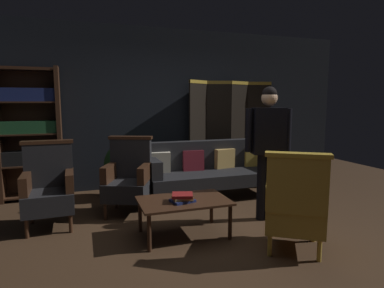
{
  "coord_description": "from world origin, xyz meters",
  "views": [
    {
      "loc": [
        -1.38,
        -3.27,
        1.51
      ],
      "look_at": [
        0.0,
        0.8,
        0.95
      ],
      "focal_mm": 30.22,
      "sensor_mm": 36.0,
      "label": 1
    }
  ],
  "objects_px": {
    "potted_plant": "(123,167)",
    "standing_figure": "(268,141)",
    "folding_screen": "(229,130)",
    "armchair_wing_right": "(128,178)",
    "velvet_couch": "(211,168)",
    "book_tan_leather": "(182,198)",
    "armchair_gilt_accent": "(295,205)",
    "bookshelf": "(30,131)",
    "book_navy_cloth": "(182,201)",
    "book_red_leather": "(182,195)",
    "coffee_table": "(184,204)",
    "armchair_wing_left": "(49,187)"
  },
  "relations": [
    {
      "from": "standing_figure",
      "to": "folding_screen",
      "type": "bearing_deg",
      "value": 77.99
    },
    {
      "from": "velvet_couch",
      "to": "book_navy_cloth",
      "type": "xyz_separation_m",
      "value": [
        -0.93,
        -1.44,
        -0.02
      ]
    },
    {
      "from": "folding_screen",
      "to": "potted_plant",
      "type": "relative_size",
      "value": 2.2
    },
    {
      "from": "coffee_table",
      "to": "standing_figure",
      "type": "height_order",
      "value": "standing_figure"
    },
    {
      "from": "armchair_gilt_accent",
      "to": "armchair_wing_left",
      "type": "xyz_separation_m",
      "value": [
        -2.4,
        1.52,
        0.0
      ]
    },
    {
      "from": "bookshelf",
      "to": "potted_plant",
      "type": "height_order",
      "value": "bookshelf"
    },
    {
      "from": "folding_screen",
      "to": "armchair_gilt_accent",
      "type": "bearing_deg",
      "value": -102.72
    },
    {
      "from": "bookshelf",
      "to": "armchair_gilt_accent",
      "type": "xyz_separation_m",
      "value": [
        2.75,
        -2.84,
        -0.58
      ]
    },
    {
      "from": "potted_plant",
      "to": "book_tan_leather",
      "type": "distance_m",
      "value": 1.85
    },
    {
      "from": "potted_plant",
      "to": "book_red_leather",
      "type": "distance_m",
      "value": 1.85
    },
    {
      "from": "armchair_gilt_accent",
      "to": "book_navy_cloth",
      "type": "height_order",
      "value": "armchair_gilt_accent"
    },
    {
      "from": "bookshelf",
      "to": "folding_screen",
      "type": "bearing_deg",
      "value": 1.97
    },
    {
      "from": "coffee_table",
      "to": "book_red_leather",
      "type": "bearing_deg",
      "value": -117.19
    },
    {
      "from": "velvet_couch",
      "to": "book_tan_leather",
      "type": "xyz_separation_m",
      "value": [
        -0.93,
        -1.44,
        0.01
      ]
    },
    {
      "from": "folding_screen",
      "to": "book_navy_cloth",
      "type": "bearing_deg",
      "value": -125.6
    },
    {
      "from": "potted_plant",
      "to": "book_navy_cloth",
      "type": "height_order",
      "value": "potted_plant"
    },
    {
      "from": "coffee_table",
      "to": "velvet_couch",
      "type": "bearing_deg",
      "value": 56.91
    },
    {
      "from": "bookshelf",
      "to": "book_tan_leather",
      "type": "xyz_separation_m",
      "value": [
        1.77,
        -2.17,
        -0.6
      ]
    },
    {
      "from": "armchair_wing_left",
      "to": "book_navy_cloth",
      "type": "height_order",
      "value": "armchair_wing_left"
    },
    {
      "from": "book_tan_leather",
      "to": "book_red_leather",
      "type": "height_order",
      "value": "book_red_leather"
    },
    {
      "from": "potted_plant",
      "to": "book_red_leather",
      "type": "relative_size",
      "value": 3.83
    },
    {
      "from": "armchair_gilt_accent",
      "to": "book_tan_leather",
      "type": "xyz_separation_m",
      "value": [
        -0.97,
        0.66,
        -0.03
      ]
    },
    {
      "from": "coffee_table",
      "to": "book_tan_leather",
      "type": "height_order",
      "value": "book_tan_leather"
    },
    {
      "from": "book_red_leather",
      "to": "folding_screen",
      "type": "bearing_deg",
      "value": 54.4
    },
    {
      "from": "book_navy_cloth",
      "to": "book_red_leather",
      "type": "distance_m",
      "value": 0.06
    },
    {
      "from": "coffee_table",
      "to": "standing_figure",
      "type": "xyz_separation_m",
      "value": [
        1.17,
        0.15,
        0.65
      ]
    },
    {
      "from": "book_navy_cloth",
      "to": "book_tan_leather",
      "type": "relative_size",
      "value": 1.17
    },
    {
      "from": "standing_figure",
      "to": "book_navy_cloth",
      "type": "bearing_deg",
      "value": -169.53
    },
    {
      "from": "armchair_gilt_accent",
      "to": "standing_figure",
      "type": "bearing_deg",
      "value": 75.63
    },
    {
      "from": "folding_screen",
      "to": "coffee_table",
      "type": "bearing_deg",
      "value": -125.83
    },
    {
      "from": "book_tan_leather",
      "to": "bookshelf",
      "type": "bearing_deg",
      "value": 129.21
    },
    {
      "from": "book_red_leather",
      "to": "potted_plant",
      "type": "bearing_deg",
      "value": 103.65
    },
    {
      "from": "potted_plant",
      "to": "standing_figure",
      "type": "bearing_deg",
      "value": -43.9
    },
    {
      "from": "armchair_wing_right",
      "to": "folding_screen",
      "type": "bearing_deg",
      "value": 30.76
    },
    {
      "from": "coffee_table",
      "to": "bookshelf",
      "type": "bearing_deg",
      "value": 130.65
    },
    {
      "from": "folding_screen",
      "to": "book_tan_leather",
      "type": "height_order",
      "value": "folding_screen"
    },
    {
      "from": "coffee_table",
      "to": "armchair_wing_right",
      "type": "distance_m",
      "value": 1.1
    },
    {
      "from": "folding_screen",
      "to": "book_navy_cloth",
      "type": "distance_m",
      "value": 2.87
    },
    {
      "from": "potted_plant",
      "to": "book_navy_cloth",
      "type": "relative_size",
      "value": 3.56
    },
    {
      "from": "folding_screen",
      "to": "book_tan_leather",
      "type": "bearing_deg",
      "value": -125.6
    },
    {
      "from": "potted_plant",
      "to": "book_red_leather",
      "type": "height_order",
      "value": "potted_plant"
    },
    {
      "from": "bookshelf",
      "to": "standing_figure",
      "type": "xyz_separation_m",
      "value": [
        2.97,
        -1.95,
        -0.04
      ]
    },
    {
      "from": "armchair_gilt_accent",
      "to": "potted_plant",
      "type": "bearing_deg",
      "value": 119.84
    },
    {
      "from": "bookshelf",
      "to": "armchair_wing_right",
      "type": "xyz_separation_m",
      "value": [
        1.33,
        -1.13,
        -0.58
      ]
    },
    {
      "from": "velvet_couch",
      "to": "book_navy_cloth",
      "type": "relative_size",
      "value": 8.74
    },
    {
      "from": "folding_screen",
      "to": "armchair_gilt_accent",
      "type": "height_order",
      "value": "folding_screen"
    },
    {
      "from": "book_tan_leather",
      "to": "velvet_couch",
      "type": "bearing_deg",
      "value": 57.17
    },
    {
      "from": "folding_screen",
      "to": "armchair_wing_right",
      "type": "bearing_deg",
      "value": -149.24
    },
    {
      "from": "armchair_wing_right",
      "to": "velvet_couch",
      "type": "bearing_deg",
      "value": 15.75
    },
    {
      "from": "coffee_table",
      "to": "book_red_leather",
      "type": "xyz_separation_m",
      "value": [
        -0.03,
        -0.07,
        0.12
      ]
    }
  ]
}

